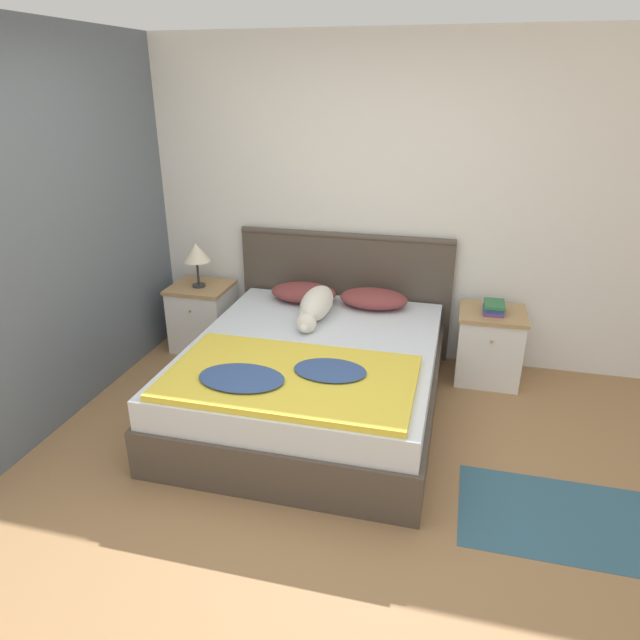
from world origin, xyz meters
TOP-DOWN VIEW (x-y plane):
  - ground_plane at (0.00, 0.00)m, footprint 16.00×16.00m
  - wall_back at (0.00, 2.13)m, footprint 9.00×0.06m
  - wall_side_left at (-1.72, 1.05)m, footprint 0.06×3.10m
  - bed at (-0.06, 1.02)m, footprint 1.70×2.04m
  - headboard at (-0.06, 2.06)m, footprint 1.78×0.06m
  - nightstand_left at (-1.27, 1.81)m, footprint 0.50×0.47m
  - nightstand_right at (1.15, 1.81)m, footprint 0.50×0.47m
  - pillow_left at (-0.35, 1.81)m, footprint 0.54×0.34m
  - pillow_right at (0.23, 1.81)m, footprint 0.54×0.34m
  - quilt at (-0.08, 0.49)m, footprint 1.49×0.89m
  - dog at (-0.16, 1.48)m, footprint 0.23×0.76m
  - book_stack at (1.14, 1.80)m, footprint 0.17×0.23m
  - table_lamp at (-1.27, 1.79)m, footprint 0.23×0.23m
  - rug at (1.58, 0.27)m, footprint 1.19×0.68m

SIDE VIEW (x-z plane):
  - ground_plane at x=0.00m, z-range 0.00..0.00m
  - rug at x=1.58m, z-range 0.00..0.00m
  - bed at x=-0.06m, z-range 0.00..0.51m
  - nightstand_left at x=-1.27m, z-range 0.00..0.57m
  - nightstand_right at x=1.15m, z-range 0.00..0.57m
  - quilt at x=-0.08m, z-range 0.51..0.58m
  - headboard at x=-0.06m, z-range 0.02..1.07m
  - pillow_left at x=-0.35m, z-range 0.52..0.66m
  - pillow_right at x=0.23m, z-range 0.52..0.66m
  - book_stack at x=1.14m, z-range 0.57..0.65m
  - dog at x=-0.16m, z-range 0.51..0.73m
  - table_lamp at x=-1.27m, z-range 0.67..1.05m
  - wall_back at x=0.00m, z-range 0.00..2.55m
  - wall_side_left at x=-1.72m, z-range 0.00..2.55m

